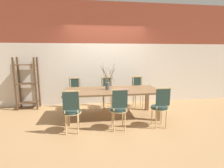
{
  "coord_description": "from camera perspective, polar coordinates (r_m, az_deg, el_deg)",
  "views": [
    {
      "loc": [
        -0.63,
        -4.3,
        1.66
      ],
      "look_at": [
        0.0,
        0.0,
        0.87
      ],
      "focal_mm": 28.0,
      "sensor_mm": 36.0,
      "label": 1
    }
  ],
  "objects": [
    {
      "name": "ground_plane",
      "position": [
        4.65,
        -0.0,
        -10.66
      ],
      "size": [
        16.0,
        16.0,
        0.0
      ],
      "primitive_type": "plane",
      "color": "#A87F51"
    },
    {
      "name": "wall_rear",
      "position": [
        5.65,
        -1.96,
        9.63
      ],
      "size": [
        12.0,
        0.06,
        3.2
      ],
      "color": "beige",
      "rests_on": "ground_plane"
    },
    {
      "name": "dining_table",
      "position": [
        4.46,
        -0.0,
        -3.0
      ],
      "size": [
        2.38,
        1.02,
        0.72
      ],
      "color": "brown",
      "rests_on": "ground_plane"
    },
    {
      "name": "chair_near_leftend",
      "position": [
        3.69,
        -13.07,
        -8.15
      ],
      "size": [
        0.39,
        0.39,
        0.93
      ],
      "color": "#233833",
      "rests_on": "ground_plane"
    },
    {
      "name": "chair_near_left",
      "position": [
        3.74,
        2.26,
        -7.66
      ],
      "size": [
        0.39,
        0.39,
        0.93
      ],
      "color": "#233833",
      "rests_on": "ground_plane"
    },
    {
      "name": "chair_near_center",
      "position": [
        4.01,
        15.5,
        -6.8
      ],
      "size": [
        0.39,
        0.39,
        0.93
      ],
      "color": "#233833",
      "rests_on": "ground_plane"
    },
    {
      "name": "chair_far_leftend",
      "position": [
        5.24,
        -12.07,
        -2.65
      ],
      "size": [
        0.39,
        0.39,
        0.93
      ],
      "rotation": [
        0.0,
        0.0,
        3.14
      ],
      "color": "#233833",
      "rests_on": "ground_plane"
    },
    {
      "name": "chair_far_left",
      "position": [
        5.26,
        -1.59,
        -2.37
      ],
      "size": [
        0.39,
        0.39,
        0.93
      ],
      "rotation": [
        0.0,
        0.0,
        3.14
      ],
      "color": "#233833",
      "rests_on": "ground_plane"
    },
    {
      "name": "chair_far_center",
      "position": [
        5.46,
        8.44,
        -2.03
      ],
      "size": [
        0.39,
        0.39,
        0.93
      ],
      "rotation": [
        0.0,
        0.0,
        3.14
      ],
      "color": "#233833",
      "rests_on": "ground_plane"
    },
    {
      "name": "vase_centerpiece",
      "position": [
        4.46,
        -1.46,
        -0.23
      ],
      "size": [
        0.38,
        0.39,
        0.67
      ],
      "color": "#4C5156",
      "rests_on": "dining_table"
    },
    {
      "name": "book_stack",
      "position": [
        4.42,
        3.98,
        -1.86
      ],
      "size": [
        0.22,
        0.2,
        0.02
      ],
      "color": "#842D8C",
      "rests_on": "dining_table"
    },
    {
      "name": "shelving_rack",
      "position": [
        5.71,
        -25.95,
        0.14
      ],
      "size": [
        0.6,
        0.36,
        1.53
      ],
      "color": "#513823",
      "rests_on": "ground_plane"
    }
  ]
}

